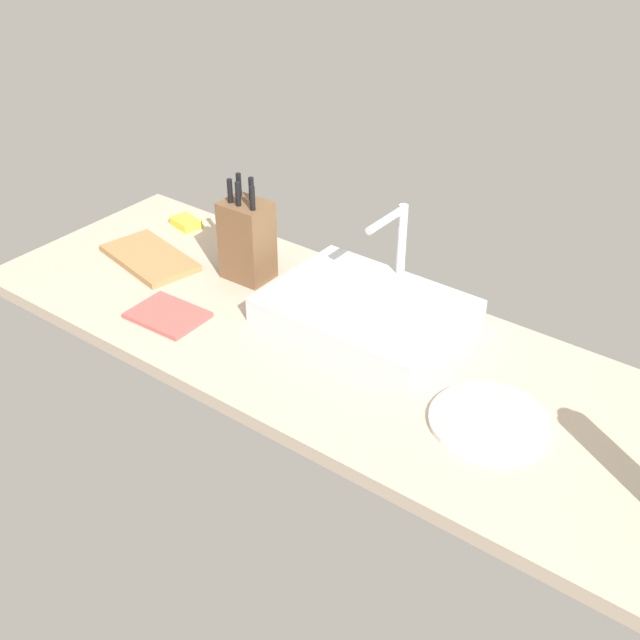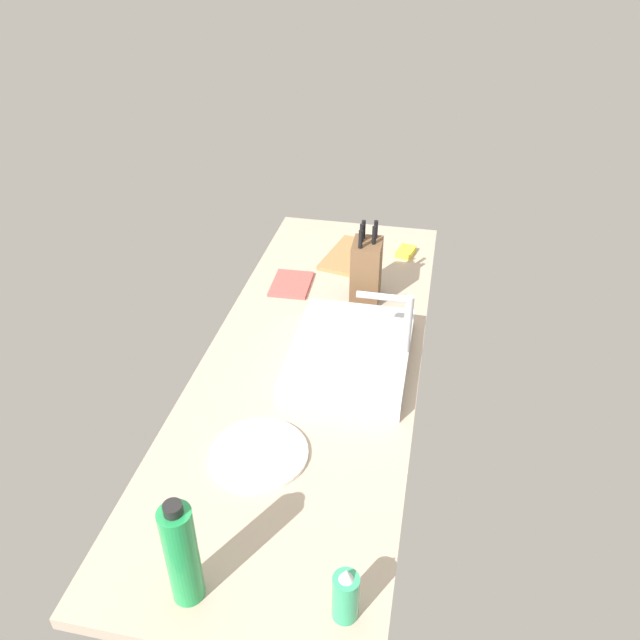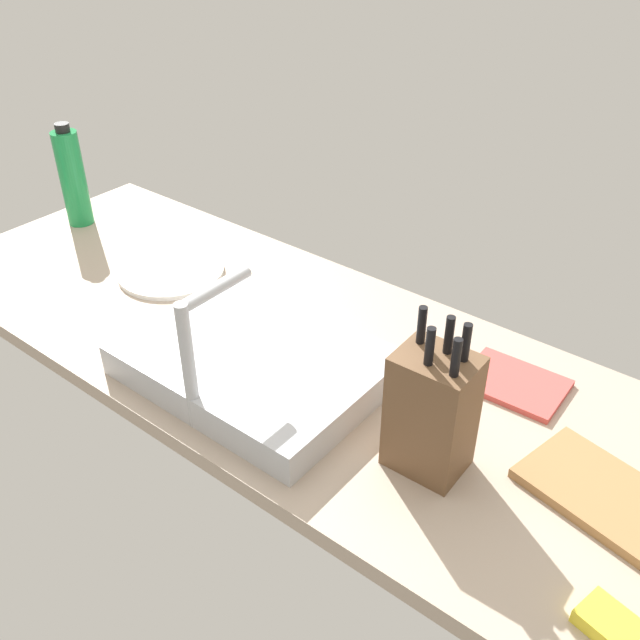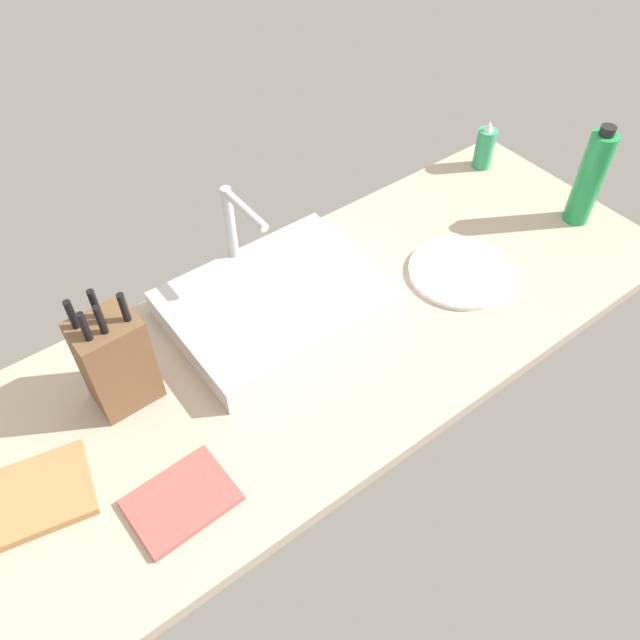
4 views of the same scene
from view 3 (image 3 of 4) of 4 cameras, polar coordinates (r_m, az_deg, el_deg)
The scene contains 9 objects.
countertop_slab at distance 145.23cm, azimuth -1.57°, elevation -3.05°, with size 191.85×66.86×3.50cm, color tan.
sink_basin at distance 136.18cm, azimuth -5.29°, elevation -3.49°, with size 47.91×35.48×6.38cm, color #B7BABF.
faucet at distance 120.64cm, azimuth -10.02°, elevation -2.23°, with size 5.50×16.56×25.43cm.
knife_block at distance 114.06cm, azimuth 9.04°, elevation -7.32°, with size 12.72×10.18×28.36cm.
cutting_board at distance 122.40cm, azimuth 22.78°, elevation -13.42°, with size 29.00×15.82×1.80cm, color #9E7042.
water_bottle at distance 200.25cm, azimuth -19.40°, elevation 10.83°, with size 6.73×6.73×27.56cm.
dinner_plate at distance 173.80cm, azimuth -11.96°, elevation 3.90°, with size 25.43×25.43×1.20cm, color white.
dish_towel at distance 139.92cm, azimuth 15.47°, elevation -4.96°, with size 18.51×13.80×1.20cm, color #CC4C47.
dish_sponge at distance 107.38cm, azimuth 22.65°, elevation -21.96°, with size 9.00×6.00×2.40cm, color yellow.
Camera 3 is at (-75.03, 88.09, 89.51)cm, focal length 39.52 mm.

